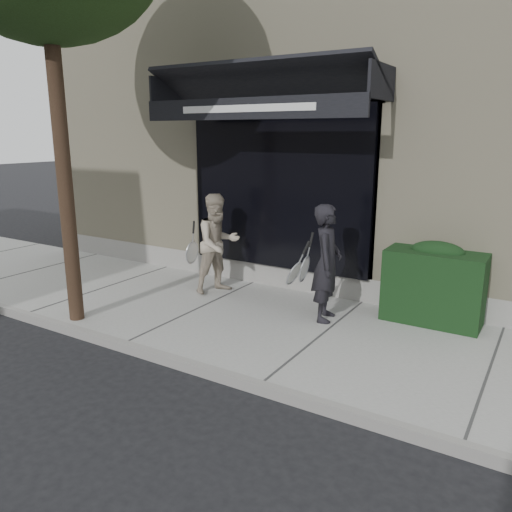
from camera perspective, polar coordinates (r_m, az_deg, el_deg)
The scene contains 7 objects.
ground at distance 6.70m, azimuth 7.55°, elevation -9.78°, with size 80.00×80.00×0.00m, color black.
sidewalk at distance 6.68m, azimuth 7.57°, elevation -9.31°, with size 20.00×3.00×0.12m, color gray.
curb at distance 5.43m, azimuth 0.61°, elevation -14.81°, with size 20.00×0.10×0.14m, color gray.
building_facade at distance 10.87m, azimuth 19.10°, elevation 13.48°, with size 14.30×8.04×5.64m.
hedge at distance 7.30m, azimuth 19.73°, elevation -3.00°, with size 1.30×0.70×1.14m.
pedestrian_front at distance 6.92m, azimuth 8.07°, elevation -0.82°, with size 0.70×0.83×1.63m.
pedestrian_back at distance 8.11m, azimuth -4.38°, elevation 1.42°, with size 0.88×0.97×1.62m.
Camera 1 is at (2.45, -5.63, 2.68)m, focal length 35.00 mm.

